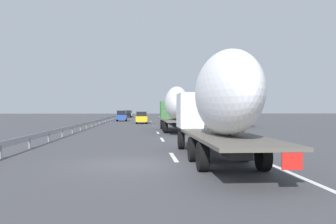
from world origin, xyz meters
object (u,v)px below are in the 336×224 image
at_px(road_sign, 182,108).
at_px(car_yellow_coupe, 142,118).
at_px(car_blue_sedan, 122,116).
at_px(truck_lead, 175,107).
at_px(car_black_suv, 128,114).
at_px(car_silver_hatch, 129,114).
at_px(truck_trailing, 219,102).

bearing_deg(road_sign, car_yellow_coupe, 104.80).
relative_size(car_blue_sedan, car_yellow_coupe, 0.90).
distance_m(car_blue_sedan, car_yellow_coupe, 12.17).
bearing_deg(road_sign, truck_lead, 171.92).
relative_size(car_black_suv, road_sign, 1.27).
distance_m(car_yellow_coupe, road_sign, 6.89).
distance_m(car_black_suv, car_silver_hatch, 9.28).
height_order(car_yellow_coupe, car_silver_hatch, car_silver_hatch).
height_order(truck_trailing, car_blue_sedan, truck_trailing).
bearing_deg(car_silver_hatch, road_sign, -167.87).
bearing_deg(truck_lead, car_silver_hatch, 5.90).
bearing_deg(car_black_suv, car_blue_sedan, -179.87).
distance_m(truck_lead, car_black_suv, 61.06).
distance_m(car_black_suv, car_yellow_coupe, 40.66).
height_order(truck_trailing, car_black_suv, truck_trailing).
height_order(truck_lead, car_blue_sedan, truck_lead).
relative_size(car_blue_sedan, road_sign, 1.18).
height_order(car_silver_hatch, road_sign, road_sign).
bearing_deg(road_sign, car_blue_sedan, 46.09).
height_order(truck_trailing, car_silver_hatch, truck_trailing).
bearing_deg(truck_trailing, car_blue_sedan, 7.86).
bearing_deg(car_silver_hatch, car_black_suv, -179.96).
distance_m(truck_lead, car_silver_hatch, 70.29).
relative_size(truck_trailing, car_yellow_coupe, 2.87).
height_order(truck_trailing, road_sign, truck_trailing).
bearing_deg(car_blue_sedan, truck_trailing, -172.14).
bearing_deg(car_silver_hatch, truck_lead, -174.10).
bearing_deg(truck_lead, car_black_suv, 6.79).
height_order(car_black_suv, road_sign, road_sign).
xyz_separation_m(truck_lead, car_black_suv, (60.61, 7.22, -1.50)).
distance_m(truck_trailing, car_black_suv, 81.01).
xyz_separation_m(car_blue_sedan, car_black_suv, (28.90, 0.07, -0.01)).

